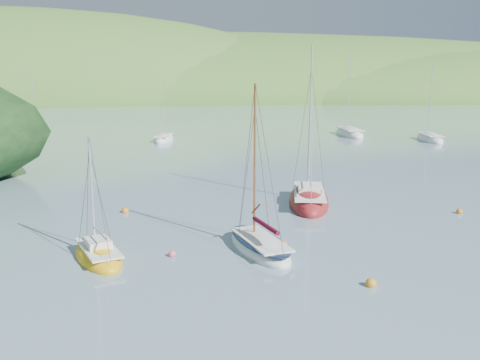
{
  "coord_description": "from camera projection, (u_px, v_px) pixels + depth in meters",
  "views": [
    {
      "loc": [
        -5.45,
        -23.26,
        9.17
      ],
      "look_at": [
        -1.65,
        8.0,
        2.66
      ],
      "focal_mm": 40.0,
      "sensor_mm": 36.0,
      "label": 1
    }
  ],
  "objects": [
    {
      "name": "distant_sloop_c",
      "position": [
        32.0,
        132.0,
        78.86
      ],
      "size": [
        4.61,
        7.61,
        10.26
      ],
      "rotation": [
        0.0,
        0.0,
        -0.31
      ],
      "color": "silver",
      "rests_on": "ground"
    },
    {
      "name": "distant_sloop_b",
      "position": [
        349.0,
        134.0,
        76.06
      ],
      "size": [
        3.22,
        8.6,
        12.17
      ],
      "rotation": [
        0.0,
        0.0,
        -0.03
      ],
      "color": "silver",
      "rests_on": "ground"
    },
    {
      "name": "sailboat_yellow",
      "position": [
        98.0,
        255.0,
        26.41
      ],
      "size": [
        3.69,
        5.42,
        6.69
      ],
      "rotation": [
        0.0,
        0.0,
        0.37
      ],
      "color": "gold",
      "rests_on": "ground"
    },
    {
      "name": "mooring_buoys",
      "position": [
        278.0,
        239.0,
        29.17
      ],
      "size": [
        22.07,
        14.15,
        0.49
      ],
      "color": "#C7891C",
      "rests_on": "ground"
    },
    {
      "name": "sloop_red",
      "position": [
        309.0,
        201.0,
        37.23
      ],
      "size": [
        4.3,
        8.32,
        11.73
      ],
      "rotation": [
        0.0,
        0.0,
        -0.21
      ],
      "color": "maroon",
      "rests_on": "ground"
    },
    {
      "name": "ground",
      "position": [
        295.0,
        269.0,
        25.11
      ],
      "size": [
        700.0,
        700.0,
        0.0
      ],
      "primitive_type": "plane",
      "color": "#779AA4",
      "rests_on": "ground"
    },
    {
      "name": "distant_sloop_d",
      "position": [
        430.0,
        139.0,
        70.51
      ],
      "size": [
        3.54,
        7.55,
        10.38
      ],
      "rotation": [
        0.0,
        0.0,
        -0.14
      ],
      "color": "silver",
      "rests_on": "ground"
    },
    {
      "name": "distant_sloop_a",
      "position": [
        164.0,
        140.0,
        70.36
      ],
      "size": [
        3.37,
        6.69,
        9.12
      ],
      "rotation": [
        0.0,
        0.0,
        -0.18
      ],
      "color": "silver",
      "rests_on": "ground"
    },
    {
      "name": "daysailer_white",
      "position": [
        260.0,
        246.0,
        27.61
      ],
      "size": [
        3.59,
        6.3,
        9.14
      ],
      "rotation": [
        0.0,
        0.0,
        0.25
      ],
      "color": "silver",
      "rests_on": "ground"
    },
    {
      "name": "shoreline_hills",
      "position": [
        163.0,
        96.0,
        191.59
      ],
      "size": [
        690.0,
        135.0,
        56.0
      ],
      "color": "#3B6727",
      "rests_on": "ground"
    }
  ]
}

